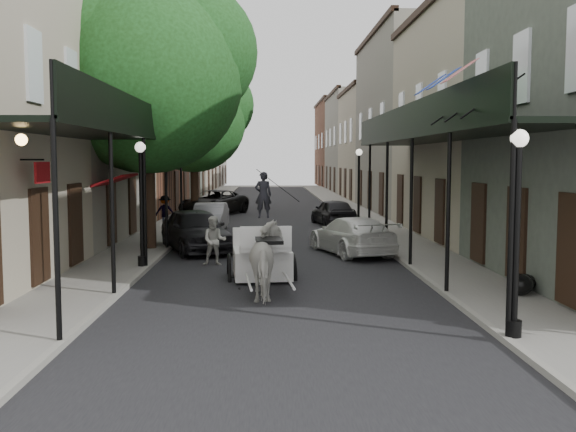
{
  "coord_description": "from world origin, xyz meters",
  "views": [
    {
      "loc": [
        -0.31,
        -13.18,
        3.29
      ],
      "look_at": [
        0.28,
        6.15,
        1.6
      ],
      "focal_mm": 40.0,
      "sensor_mm": 36.0,
      "label": 1
    }
  ],
  "objects": [
    {
      "name": "ground",
      "position": [
        0.0,
        0.0,
        0.0
      ],
      "size": [
        140.0,
        140.0,
        0.0
      ],
      "primitive_type": "plane",
      "color": "gray",
      "rests_on": "ground"
    },
    {
      "name": "road",
      "position": [
        0.0,
        20.0,
        0.01
      ],
      "size": [
        8.0,
        90.0,
        0.01
      ],
      "primitive_type": "cube",
      "color": "black",
      "rests_on": "ground"
    },
    {
      "name": "sidewalk_left",
      "position": [
        -5.0,
        20.0,
        0.06
      ],
      "size": [
        2.2,
        90.0,
        0.12
      ],
      "primitive_type": "cube",
      "color": "gray",
      "rests_on": "ground"
    },
    {
      "name": "sidewalk_right",
      "position": [
        5.0,
        20.0,
        0.06
      ],
      "size": [
        2.2,
        90.0,
        0.12
      ],
      "primitive_type": "cube",
      "color": "gray",
      "rests_on": "ground"
    },
    {
      "name": "building_row_left",
      "position": [
        -8.6,
        30.0,
        5.25
      ],
      "size": [
        5.0,
        80.0,
        10.5
      ],
      "primitive_type": "cube",
      "color": "#A19781",
      "rests_on": "ground"
    },
    {
      "name": "building_row_right",
      "position": [
        8.6,
        30.0,
        5.25
      ],
      "size": [
        5.0,
        80.0,
        10.5
      ],
      "primitive_type": "cube",
      "color": "gray",
      "rests_on": "ground"
    },
    {
      "name": "gallery_left",
      "position": [
        -4.79,
        6.98,
        4.05
      ],
      "size": [
        2.2,
        18.05,
        4.88
      ],
      "color": "black",
      "rests_on": "sidewalk_left"
    },
    {
      "name": "gallery_right",
      "position": [
        4.79,
        6.98,
        4.05
      ],
      "size": [
        2.2,
        18.05,
        4.88
      ],
      "color": "black",
      "rests_on": "sidewalk_right"
    },
    {
      "name": "tree_near",
      "position": [
        -4.2,
        10.18,
        6.49
      ],
      "size": [
        7.31,
        6.8,
        9.63
      ],
      "color": "#382619",
      "rests_on": "sidewalk_left"
    },
    {
      "name": "tree_far",
      "position": [
        -4.25,
        24.18,
        5.84
      ],
      "size": [
        6.45,
        6.0,
        8.61
      ],
      "color": "#382619",
      "rests_on": "sidewalk_left"
    },
    {
      "name": "lamppost_right_near",
      "position": [
        4.1,
        -2.0,
        2.05
      ],
      "size": [
        0.32,
        0.32,
        3.71
      ],
      "color": "black",
      "rests_on": "sidewalk_right"
    },
    {
      "name": "lamppost_left",
      "position": [
        -4.1,
        6.0,
        2.05
      ],
      "size": [
        0.32,
        0.32,
        3.71
      ],
      "color": "black",
      "rests_on": "sidewalk_left"
    },
    {
      "name": "lamppost_right_far",
      "position": [
        4.1,
        18.0,
        2.05
      ],
      "size": [
        0.32,
        0.32,
        3.71
      ],
      "color": "black",
      "rests_on": "sidewalk_right"
    },
    {
      "name": "horse",
      "position": [
        -0.29,
        2.0,
        0.9
      ],
      "size": [
        1.16,
        2.21,
        1.8
      ],
      "primitive_type": "imported",
      "rotation": [
        0.0,
        0.0,
        3.23
      ],
      "color": "beige",
      "rests_on": "ground"
    },
    {
      "name": "carriage",
      "position": [
        -0.54,
        4.8,
        1.17
      ],
      "size": [
        2.0,
        2.78,
        3.01
      ],
      "rotation": [
        0.0,
        0.0,
        0.09
      ],
      "color": "black",
      "rests_on": "ground"
    },
    {
      "name": "pedestrian_walking",
      "position": [
        -2.0,
        6.76,
        0.77
      ],
      "size": [
        0.78,
        0.62,
        1.55
      ],
      "primitive_type": "imported",
      "rotation": [
        0.0,
        0.0,
        0.04
      ],
      "color": "beige",
      "rests_on": "ground"
    },
    {
      "name": "pedestrian_sidewalk_left",
      "position": [
        -5.18,
        17.03,
        0.88
      ],
      "size": [
        1.01,
        0.63,
        1.51
      ],
      "primitive_type": "imported",
      "rotation": [
        0.0,
        0.0,
        3.22
      ],
      "color": "gray",
      "rests_on": "sidewalk_left"
    },
    {
      "name": "car_left_near",
      "position": [
        -2.95,
        9.89,
        0.78
      ],
      "size": [
        3.35,
        4.95,
        1.56
      ],
      "primitive_type": "imported",
      "rotation": [
        0.0,
        0.0,
        0.36
      ],
      "color": "black",
      "rests_on": "ground"
    },
    {
      "name": "car_left_mid",
      "position": [
        -3.0,
        16.14,
        0.66
      ],
      "size": [
        1.52,
        4.04,
        1.32
      ],
      "primitive_type": "imported",
      "rotation": [
        0.0,
        0.0,
        -0.03
      ],
      "color": "#9D9CA2",
      "rests_on": "ground"
    },
    {
      "name": "car_left_far",
      "position": [
        -3.6,
        25.36,
        0.75
      ],
      "size": [
        4.4,
        5.9,
        1.49
      ],
      "primitive_type": "imported",
      "rotation": [
        0.0,
        0.0,
        -0.41
      ],
      "color": "black",
      "rests_on": "ground"
    },
    {
      "name": "car_right_near",
      "position": [
        2.6,
        9.0,
        0.66
      ],
      "size": [
        3.02,
        4.89,
        1.32
      ],
      "primitive_type": "imported",
      "rotation": [
        0.0,
        0.0,
        3.42
      ],
      "color": "white",
      "rests_on": "ground"
    },
    {
      "name": "car_right_far",
      "position": [
        2.96,
        19.0,
        0.68
      ],
      "size": [
        2.22,
        4.18,
        1.35
      ],
      "primitive_type": "imported",
      "rotation": [
        0.0,
        0.0,
        3.3
      ],
      "color": "black",
      "rests_on": "ground"
    },
    {
      "name": "trash_bags",
      "position": [
        5.72,
        1.69,
        0.36
      ],
      "size": [
        0.86,
        1.01,
        0.51
      ],
      "color": "black",
      "rests_on": "sidewalk_right"
    }
  ]
}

